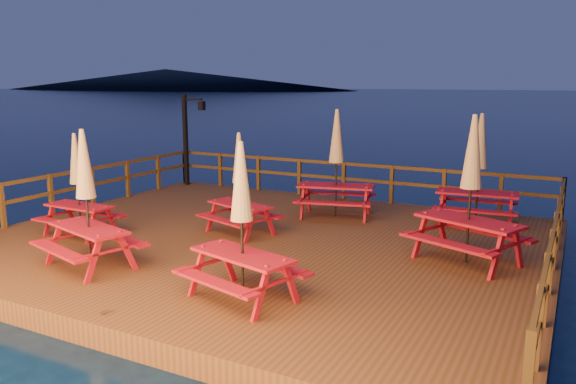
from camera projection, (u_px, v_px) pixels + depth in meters
name	position (u px, v px, depth m)	size (l,w,h in m)	color
ground	(261.00, 256.00, 12.55)	(500.00, 500.00, 0.00)	black
deck	(261.00, 247.00, 12.51)	(12.00, 10.00, 0.40)	#463016
deck_piles	(262.00, 268.00, 12.61)	(11.44, 9.44, 1.40)	#3D2A13
railing	(297.00, 191.00, 13.87)	(11.80, 9.75, 1.10)	#3D2A13
lamp_post	(189.00, 132.00, 18.52)	(0.85, 0.18, 3.00)	black
headland_left	(166.00, 79.00, 249.50)	(180.00, 84.00, 9.00)	black
picnic_table_0	(86.00, 197.00, 10.29)	(2.15, 1.92, 2.59)	maroon
picnic_table_1	(471.00, 187.00, 10.54)	(2.46, 2.27, 2.84)	maroon
picnic_table_2	(240.00, 182.00, 12.65)	(1.95, 1.77, 2.31)	maroon
picnic_table_3	(78.00, 183.00, 12.52)	(1.64, 1.36, 2.31)	maroon
picnic_table_4	(242.00, 219.00, 8.75)	(2.09, 1.87, 2.54)	maroon
picnic_table_5	(336.00, 162.00, 14.23)	(2.24, 2.00, 2.74)	maroon
picnic_table_6	(479.00, 168.00, 13.42)	(2.02, 1.71, 2.69)	maroon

